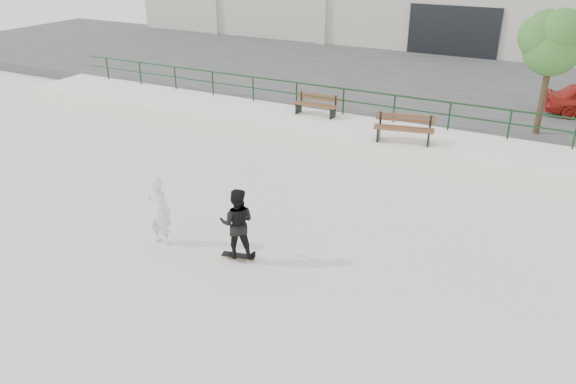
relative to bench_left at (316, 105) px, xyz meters
The scene contains 10 objects.
ground 10.47m from the bench_left, 79.62° to the right, with size 120.00×120.00×0.00m, color beige.
ledge 2.13m from the bench_left, 22.05° to the right, with size 30.00×3.00×0.50m, color silver.
parking_strip 7.99m from the bench_left, 76.34° to the left, with size 60.00×14.00×0.50m, color #3A3A3A.
railing 1.99m from the bench_left, 15.97° to the left, with size 28.00×0.06×1.03m.
bench_left is the anchor object (origin of this frame).
bench_right 4.07m from the bench_left, 19.18° to the right, with size 2.04×0.96×0.91m.
tree 8.36m from the bench_left, 12.25° to the left, with size 2.38×2.12×4.24m.
skateboard 9.84m from the bench_left, 75.13° to the right, with size 0.81×0.38×0.09m.
standing_skater 9.81m from the bench_left, 75.13° to the right, with size 0.81×0.63×1.67m, color black.
seated_skater 9.72m from the bench_left, 87.16° to the right, with size 0.63×0.41×1.73m, color silver.
Camera 1 is at (6.85, -8.50, 6.88)m, focal length 35.00 mm.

